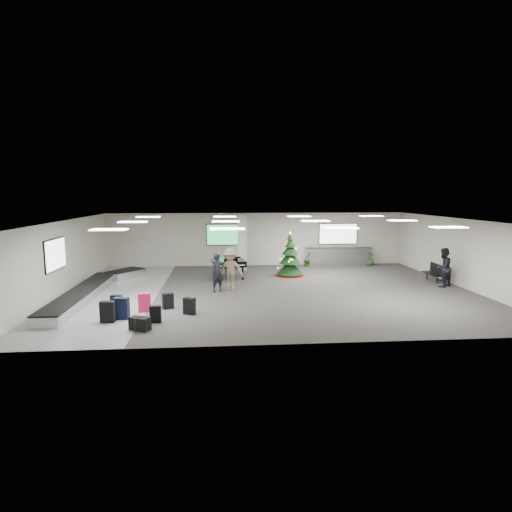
{
  "coord_description": "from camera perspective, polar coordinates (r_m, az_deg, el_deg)",
  "views": [
    {
      "loc": [
        -2.23,
        -18.82,
        4.34
      ],
      "look_at": [
        -0.58,
        1.0,
        1.44
      ],
      "focal_mm": 30.0,
      "sensor_mm": 36.0,
      "label": 1
    }
  ],
  "objects": [
    {
      "name": "green_duffel",
      "position": [
        14.41,
        -14.92,
        -8.77
      ],
      "size": [
        0.6,
        0.42,
        0.38
      ],
      "rotation": [
        0.0,
        0.0,
        0.3
      ],
      "color": "black",
      "rests_on": "ground"
    },
    {
      "name": "baggage_carousel",
      "position": [
        19.99,
        -21.0,
        -4.19
      ],
      "size": [
        2.28,
        9.71,
        0.43
      ],
      "color": "silver",
      "rests_on": "ground"
    },
    {
      "name": "ground",
      "position": [
        19.44,
        1.96,
        -4.62
      ],
      "size": [
        18.0,
        18.0,
        0.0
      ],
      "primitive_type": "plane",
      "color": "#393734",
      "rests_on": "ground"
    },
    {
      "name": "room_envelope",
      "position": [
        19.68,
        0.66,
        2.43
      ],
      "size": [
        18.02,
        14.02,
        3.21
      ],
      "color": "#B7B4A7",
      "rests_on": "ground"
    },
    {
      "name": "service_counter",
      "position": [
        26.75,
        10.98,
        -0.02
      ],
      "size": [
        4.05,
        0.65,
        1.08
      ],
      "color": "silver",
      "rests_on": "ground"
    },
    {
      "name": "traveler_bench",
      "position": [
        21.87,
        23.69,
        -1.41
      ],
      "size": [
        1.12,
        1.04,
        1.84
      ],
      "primitive_type": "imported",
      "rotation": [
        0.0,
        0.0,
        3.64
      ],
      "color": "black",
      "rests_on": "ground"
    },
    {
      "name": "suitcase_3",
      "position": [
        16.7,
        -11.66,
        -5.89
      ],
      "size": [
        0.46,
        0.37,
        0.62
      ],
      "rotation": [
        0.0,
        0.0,
        0.43
      ],
      "color": "black",
      "rests_on": "ground"
    },
    {
      "name": "traveler_b",
      "position": [
        19.47,
        -3.44,
        -1.78
      ],
      "size": [
        1.33,
        0.93,
        1.88
      ],
      "primitive_type": "imported",
      "rotation": [
        0.0,
        0.0,
        -0.2
      ],
      "color": "#847051",
      "rests_on": "ground"
    },
    {
      "name": "navy_suitcase",
      "position": [
        15.73,
        -17.48,
        -6.67
      ],
      "size": [
        0.53,
        0.36,
        0.79
      ],
      "rotation": [
        0.0,
        0.0,
        -0.14
      ],
      "color": "black",
      "rests_on": "ground"
    },
    {
      "name": "christmas_tree",
      "position": [
        22.83,
        4.56,
        -0.6
      ],
      "size": [
        1.69,
        1.69,
        2.4
      ],
      "color": "maroon",
      "rests_on": "ground"
    },
    {
      "name": "suitcase_0",
      "position": [
        15.49,
        -19.18,
        -7.05
      ],
      "size": [
        0.49,
        0.29,
        0.75
      ],
      "rotation": [
        0.0,
        0.0,
        -0.07
      ],
      "color": "black",
      "rests_on": "ground"
    },
    {
      "name": "potted_plant_left",
      "position": [
        26.01,
        6.89,
        -0.39
      ],
      "size": [
        0.63,
        0.62,
        0.89
      ],
      "primitive_type": "imported",
      "rotation": [
        0.0,
        0.0,
        0.72
      ],
      "color": "#123813",
      "rests_on": "ground"
    },
    {
      "name": "suitcase_7",
      "position": [
        15.8,
        -8.87,
        -6.61
      ],
      "size": [
        0.48,
        0.4,
        0.63
      ],
      "rotation": [
        0.0,
        0.0,
        -0.52
      ],
      "color": "black",
      "rests_on": "ground"
    },
    {
      "name": "potted_plant_right",
      "position": [
        27.04,
        14.98,
        -0.38
      ],
      "size": [
        0.63,
        0.63,
        0.8
      ],
      "primitive_type": "imported",
      "rotation": [
        0.0,
        0.0,
        2.29
      ],
      "color": "#123813",
      "rests_on": "ground"
    },
    {
      "name": "suitcase_1",
      "position": [
        15.05,
        -13.25,
        -7.55
      ],
      "size": [
        0.38,
        0.2,
        0.6
      ],
      "rotation": [
        0.0,
        0.0,
        0.01
      ],
      "color": "black",
      "rests_on": "ground"
    },
    {
      "name": "black_duffel",
      "position": [
        14.38,
        -15.22,
        -8.69
      ],
      "size": [
        0.73,
        0.6,
        0.44
      ],
      "rotation": [
        0.0,
        0.0,
        -0.46
      ],
      "color": "black",
      "rests_on": "ground"
    },
    {
      "name": "pink_suitcase",
      "position": [
        16.44,
        -14.67,
        -6.03
      ],
      "size": [
        0.5,
        0.37,
        0.72
      ],
      "rotation": [
        0.0,
        0.0,
        0.27
      ],
      "color": "#D31B4E",
      "rests_on": "ground"
    },
    {
      "name": "suitcase_8",
      "position": [
        17.02,
        -18.15,
        -5.91
      ],
      "size": [
        0.41,
        0.26,
        0.59
      ],
      "rotation": [
        0.0,
        0.0,
        -0.11
      ],
      "color": "black",
      "rests_on": "ground"
    },
    {
      "name": "grand_piano",
      "position": [
        22.2,
        -3.65,
        -0.89
      ],
      "size": [
        1.81,
        2.19,
        1.14
      ],
      "rotation": [
        0.0,
        0.0,
        0.16
      ],
      "color": "black",
      "rests_on": "ground"
    },
    {
      "name": "traveler_a",
      "position": [
        19.1,
        -5.13,
        -2.25
      ],
      "size": [
        0.75,
        0.67,
        1.71
      ],
      "primitive_type": "imported",
      "rotation": [
        0.0,
        0.0,
        0.53
      ],
      "color": "black",
      "rests_on": "ground"
    },
    {
      "name": "bench",
      "position": [
        23.07,
        22.66,
        -1.92
      ],
      "size": [
        0.55,
        1.45,
        0.9
      ],
      "rotation": [
        0.0,
        0.0,
        -0.05
      ],
      "color": "black",
      "rests_on": "ground"
    }
  ]
}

